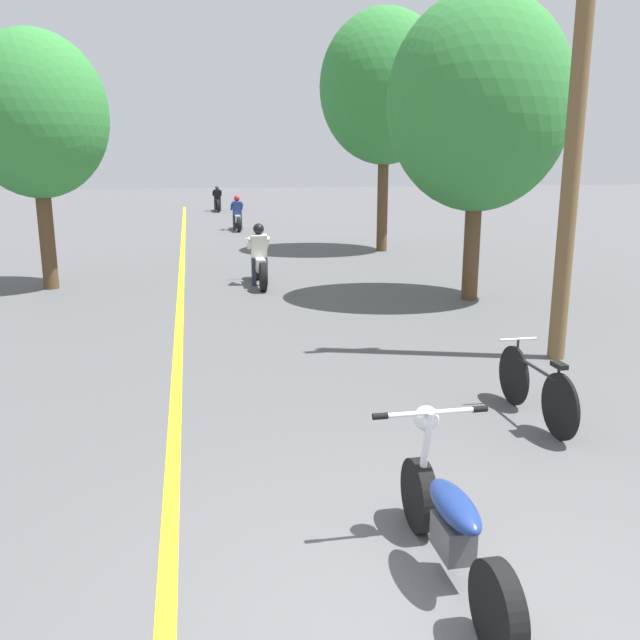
# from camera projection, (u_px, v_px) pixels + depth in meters

# --- Properties ---
(ground_plane) EXTENTS (120.00, 120.00, 0.00)m
(ground_plane) POSITION_uv_depth(u_px,v_px,m) (449.00, 636.00, 4.11)
(ground_plane) COLOR #515154
(lane_stripe_center) EXTENTS (0.14, 48.00, 0.01)m
(lane_stripe_center) POSITION_uv_depth(u_px,v_px,m) (181.00, 281.00, 15.75)
(lane_stripe_center) COLOR yellow
(lane_stripe_center) RESTS_ON ground
(utility_pole) EXTENTS (1.10, 0.24, 7.17)m
(utility_pole) POSITION_uv_depth(u_px,v_px,m) (578.00, 91.00, 8.93)
(utility_pole) COLOR brown
(utility_pole) RESTS_ON ground
(roadside_tree_right_near) EXTENTS (3.57, 3.21, 5.88)m
(roadside_tree_right_near) POSITION_uv_depth(u_px,v_px,m) (479.00, 104.00, 12.91)
(roadside_tree_right_near) COLOR #513A23
(roadside_tree_right_near) RESTS_ON ground
(roadside_tree_right_far) EXTENTS (3.83, 3.45, 6.99)m
(roadside_tree_right_far) POSITION_uv_depth(u_px,v_px,m) (385.00, 88.00, 19.69)
(roadside_tree_right_far) COLOR #513A23
(roadside_tree_right_far) RESTS_ON ground
(roadside_tree_left) EXTENTS (2.98, 2.68, 5.39)m
(roadside_tree_left) POSITION_uv_depth(u_px,v_px,m) (35.00, 116.00, 14.05)
(roadside_tree_left) COLOR #513A23
(roadside_tree_left) RESTS_ON ground
(motorcycle_foreground) EXTENTS (0.87, 1.96, 1.06)m
(motorcycle_foreground) POSITION_uv_depth(u_px,v_px,m) (451.00, 524.00, 4.60)
(motorcycle_foreground) COLOR black
(motorcycle_foreground) RESTS_ON ground
(motorcycle_rider_lead) EXTENTS (0.50, 2.11, 1.39)m
(motorcycle_rider_lead) POSITION_uv_depth(u_px,v_px,m) (259.00, 262.00, 15.18)
(motorcycle_rider_lead) COLOR black
(motorcycle_rider_lead) RESTS_ON ground
(motorcycle_rider_mid) EXTENTS (0.50, 2.02, 1.34)m
(motorcycle_rider_mid) POSITION_uv_depth(u_px,v_px,m) (237.00, 217.00, 26.51)
(motorcycle_rider_mid) COLOR black
(motorcycle_rider_mid) RESTS_ON ground
(motorcycle_rider_far) EXTENTS (0.50, 2.16, 1.33)m
(motorcycle_rider_far) POSITION_uv_depth(u_px,v_px,m) (218.00, 202.00, 35.65)
(motorcycle_rider_far) COLOR black
(motorcycle_rider_far) RESTS_ON ground
(bicycle_parked) EXTENTS (0.44, 1.72, 0.82)m
(bicycle_parked) POSITION_uv_depth(u_px,v_px,m) (536.00, 388.00, 7.39)
(bicycle_parked) COLOR black
(bicycle_parked) RESTS_ON ground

